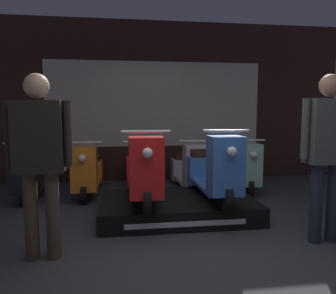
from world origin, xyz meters
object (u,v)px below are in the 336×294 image
scooter_display_left (143,172)px  scooter_display_right (212,170)px  person_right_browsing (328,144)px  scooter_backrow_2 (139,171)px  scooter_backrow_3 (189,169)px  scooter_backrow_1 (88,172)px  scooter_backrow_4 (236,168)px  person_left_browsing (39,151)px  scooter_backrow_0 (35,173)px

scooter_display_left → scooter_display_right: (0.92, 0.00, 0.00)m
scooter_display_left → person_right_browsing: 2.20m
scooter_backrow_2 → scooter_backrow_3: size_ratio=1.00×
scooter_backrow_1 → scooter_backrow_2: same height
scooter_display_left → scooter_backrow_3: (0.90, 1.43, -0.25)m
scooter_backrow_4 → person_left_browsing: size_ratio=0.97×
scooter_display_left → scooter_backrow_2: size_ratio=1.00×
scooter_backrow_0 → scooter_display_left: bearing=-39.9°
scooter_backrow_3 → person_right_browsing: size_ratio=0.95×
scooter_display_left → person_right_browsing: bearing=-28.6°
scooter_backrow_3 → scooter_backrow_4: 0.87m
scooter_backrow_4 → person_right_browsing: bearing=-87.4°
scooter_backrow_0 → scooter_backrow_1: size_ratio=1.00×
scooter_backrow_0 → scooter_backrow_4: same height
scooter_backrow_2 → scooter_backrow_3: (0.87, 0.00, 0.00)m
scooter_backrow_1 → scooter_backrow_2: (0.87, 0.00, 0.00)m
scooter_backrow_1 → person_right_browsing: 3.74m
scooter_backrow_3 → scooter_backrow_2: bearing=180.0°
scooter_backrow_4 → scooter_display_right: bearing=-120.8°
scooter_backrow_2 → person_right_browsing: (1.86, -2.46, 0.69)m
scooter_display_left → scooter_backrow_3: size_ratio=1.00×
scooter_backrow_3 → scooter_display_right: bearing=-89.2°
scooter_backrow_4 → person_right_browsing: size_ratio=0.95×
scooter_backrow_0 → scooter_backrow_2: same height
scooter_display_left → scooter_backrow_2: scooter_display_left is taller
person_right_browsing → scooter_backrow_2: bearing=127.1°
scooter_display_left → scooter_backrow_0: scooter_display_left is taller
scooter_backrow_0 → person_left_browsing: person_left_browsing is taller
scooter_display_left → scooter_backrow_0: (-1.71, 1.43, -0.25)m
scooter_backrow_0 → scooter_backrow_2: (1.74, 0.00, 0.00)m
scooter_display_left → scooter_backrow_3: 1.71m
scooter_backrow_1 → scooter_backrow_3: bearing=0.0°
person_left_browsing → person_right_browsing: size_ratio=0.98×
scooter_backrow_4 → person_right_browsing: person_right_browsing is taller
scooter_backrow_3 → person_right_browsing: person_right_browsing is taller
scooter_backrow_4 → person_left_browsing: person_left_browsing is taller
scooter_backrow_3 → scooter_backrow_0: bearing=180.0°
scooter_backrow_0 → scooter_backrow_2: size_ratio=1.00×
scooter_display_left → scooter_backrow_4: scooter_display_left is taller
person_left_browsing → person_right_browsing: person_right_browsing is taller
scooter_backrow_2 → person_left_browsing: (-1.06, -2.46, 0.67)m
scooter_backrow_2 → person_left_browsing: bearing=-113.3°
scooter_backrow_3 → scooter_backrow_4: same height
scooter_display_right → scooter_display_left: bearing=180.0°
scooter_backrow_0 → person_right_browsing: size_ratio=0.95×
scooter_backrow_3 → person_left_browsing: (-1.93, -2.46, 0.67)m
scooter_display_right → scooter_backrow_1: 2.28m
scooter_backrow_0 → scooter_backrow_4: size_ratio=1.00×
scooter_backrow_1 → person_left_browsing: (-0.19, -2.46, 0.67)m
scooter_backrow_2 → scooter_backrow_0: bearing=180.0°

